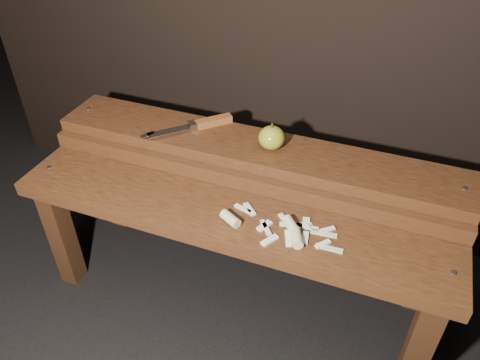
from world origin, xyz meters
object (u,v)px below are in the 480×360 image
(apple, at_px, (272,138))
(knife, at_px, (202,124))
(bench_front_tier, at_px, (224,234))
(bench_rear_tier, at_px, (253,169))

(apple, bearing_deg, knife, 172.59)
(bench_front_tier, distance_m, apple, 0.30)
(bench_front_tier, height_order, bench_rear_tier, bench_rear_tier)
(knife, bearing_deg, bench_rear_tier, -10.92)
(bench_rear_tier, relative_size, knife, 5.60)
(bench_rear_tier, distance_m, knife, 0.20)
(bench_front_tier, bearing_deg, apple, 77.47)
(apple, relative_size, knife, 0.37)
(apple, xyz_separation_m, knife, (-0.23, 0.03, -0.02))
(bench_front_tier, bearing_deg, bench_rear_tier, 90.00)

